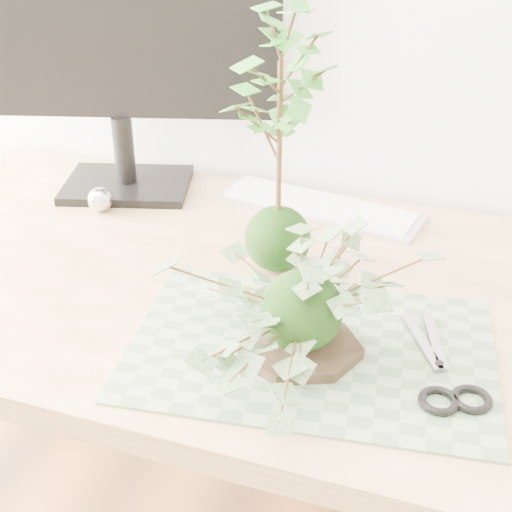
% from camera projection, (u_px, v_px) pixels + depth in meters
% --- Properties ---
extents(desk, '(1.60, 0.70, 0.74)m').
position_uv_depth(desk, '(322.00, 341.00, 1.11)').
color(desk, '#D0B483').
rests_on(desk, ground_plane).
extents(cutting_mat, '(0.51, 0.37, 0.00)m').
position_uv_depth(cutting_mat, '(311.00, 348.00, 0.94)').
color(cutting_mat, '#527050').
rests_on(cutting_mat, desk).
extents(stone_dish, '(0.22, 0.22, 0.01)m').
position_uv_depth(stone_dish, '(300.00, 349.00, 0.93)').
color(stone_dish, black).
rests_on(stone_dish, cutting_mat).
extents(ivy_kokedama, '(0.37, 0.37, 0.21)m').
position_uv_depth(ivy_kokedama, '(303.00, 277.00, 0.87)').
color(ivy_kokedama, black).
rests_on(ivy_kokedama, stone_dish).
extents(maple_kokedama, '(0.29, 0.29, 0.43)m').
position_uv_depth(maple_kokedama, '(280.00, 79.00, 0.98)').
color(maple_kokedama, black).
rests_on(maple_kokedama, desk).
extents(keyboard, '(0.39, 0.17, 0.01)m').
position_uv_depth(keyboard, '(319.00, 206.00, 1.30)').
color(keyboard, silver).
rests_on(keyboard, desk).
extents(monitor, '(0.58, 0.23, 0.52)m').
position_uv_depth(monitor, '(115.00, 29.00, 1.24)').
color(monitor, black).
rests_on(monitor, desk).
extents(foil_ball, '(0.05, 0.05, 0.05)m').
position_uv_depth(foil_ball, '(100.00, 200.00, 1.29)').
color(foil_ball, white).
rests_on(foil_ball, desk).
extents(scissors, '(0.11, 0.21, 0.01)m').
position_uv_depth(scissors, '(439.00, 385.00, 0.87)').
color(scissors, gray).
rests_on(scissors, cutting_mat).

